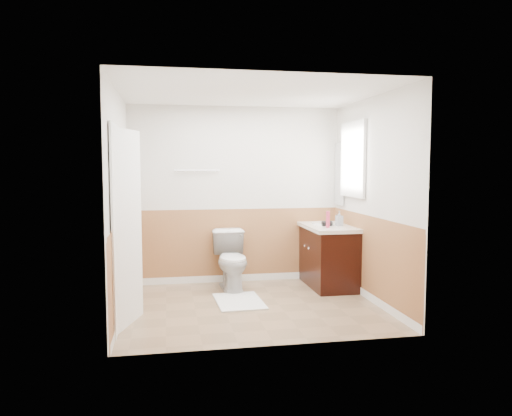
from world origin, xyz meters
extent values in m
plane|color=#8C7051|center=(0.00, 0.00, 0.00)|extent=(3.00, 3.00, 0.00)
plane|color=white|center=(0.00, 0.00, 2.50)|extent=(3.00, 3.00, 0.00)
plane|color=silver|center=(0.00, 1.30, 1.25)|extent=(3.00, 0.00, 3.00)
plane|color=silver|center=(0.00, -1.30, 1.25)|extent=(3.00, 0.00, 3.00)
plane|color=silver|center=(-1.50, 0.00, 1.25)|extent=(0.00, 3.00, 3.00)
plane|color=silver|center=(1.50, 0.00, 1.25)|extent=(0.00, 3.00, 3.00)
plane|color=#AA6F44|center=(0.00, 1.29, 0.50)|extent=(3.00, 0.00, 3.00)
plane|color=#AA6F44|center=(0.00, -1.29, 0.50)|extent=(3.00, 0.00, 3.00)
plane|color=#AA6F44|center=(-1.49, 0.00, 0.50)|extent=(0.00, 2.60, 2.60)
plane|color=#AA6F44|center=(1.49, 0.00, 0.50)|extent=(0.00, 2.60, 2.60)
imported|color=silver|center=(-0.12, 0.86, 0.39)|extent=(0.47, 0.79, 0.79)
cube|color=white|center=(-0.12, 0.20, 0.01)|extent=(0.58, 0.82, 0.02)
cube|color=black|center=(1.21, 0.81, 0.40)|extent=(0.55, 1.10, 0.80)
sphere|color=silver|center=(0.91, 0.71, 0.55)|extent=(0.03, 0.03, 0.03)
sphere|color=silver|center=(0.91, 0.91, 0.55)|extent=(0.03, 0.03, 0.03)
cube|color=white|center=(1.20, 0.81, 0.83)|extent=(0.60, 1.15, 0.05)
cylinder|color=white|center=(1.21, 0.96, 0.86)|extent=(0.36, 0.36, 0.02)
cylinder|color=silver|center=(1.39, 0.96, 0.92)|extent=(0.02, 0.02, 0.14)
cylinder|color=#C83358|center=(1.11, 0.52, 0.96)|extent=(0.05, 0.05, 0.22)
imported|color=#929AA4|center=(1.33, 0.70, 0.95)|extent=(0.10, 0.10, 0.20)
cylinder|color=black|center=(1.16, 0.70, 0.89)|extent=(0.14, 0.07, 0.07)
cylinder|color=black|center=(1.13, 0.72, 0.86)|extent=(0.03, 0.03, 0.07)
cube|color=silver|center=(1.48, 1.10, 1.55)|extent=(0.02, 0.35, 0.90)
cube|color=white|center=(1.47, 0.59, 1.75)|extent=(0.04, 0.80, 1.00)
cube|color=white|center=(1.49, 0.59, 1.75)|extent=(0.01, 0.70, 0.90)
cube|color=white|center=(-1.40, -0.45, 1.02)|extent=(0.29, 0.78, 2.04)
cube|color=white|center=(-1.48, -0.45, 1.03)|extent=(0.02, 0.92, 2.10)
sphere|color=silver|center=(-1.34, -0.12, 0.95)|extent=(0.06, 0.06, 0.06)
cylinder|color=silver|center=(-0.55, 1.25, 1.60)|extent=(0.62, 0.02, 0.02)
cylinder|color=silver|center=(-0.10, 1.23, 0.70)|extent=(0.14, 0.02, 0.02)
cylinder|color=white|center=(-0.10, 1.23, 0.70)|extent=(0.10, 0.11, 0.11)
cube|color=white|center=(-0.10, 1.23, 0.59)|extent=(0.10, 0.01, 0.16)
camera|label=1|loc=(-0.97, -5.61, 1.66)|focal=34.35mm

